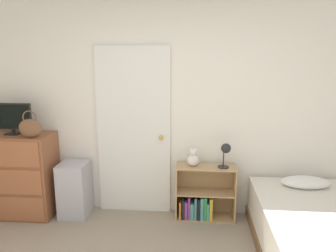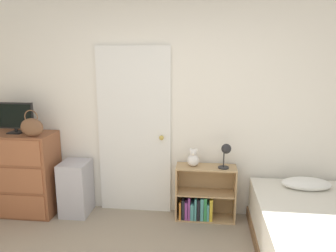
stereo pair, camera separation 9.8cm
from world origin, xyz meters
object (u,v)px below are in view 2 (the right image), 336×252
object	(u,v)px
handbag	(32,127)
bed	(327,245)
storage_bin	(76,188)
dresser	(22,173)
tv	(15,117)
bookshelf	(202,199)
teddy_bear	(193,159)
desk_lamp	(226,151)

from	to	relation	value
handbag	bed	distance (m)	3.21
storage_bin	dresser	bearing A→B (deg)	-176.59
tv	bookshelf	xyz separation A→B (m)	(2.20, 0.08, -0.95)
teddy_bear	bed	xyz separation A→B (m)	(1.23, -0.85, -0.49)
tv	bookshelf	size ratio (longest dim) A/B	0.66
tv	teddy_bear	size ratio (longest dim) A/B	2.15
tv	handbag	world-z (taller)	tv
handbag	bed	size ratio (longest dim) A/B	0.15
bed	storage_bin	bearing A→B (deg)	163.17
dresser	tv	distance (m)	0.69
desk_lamp	bed	size ratio (longest dim) A/B	0.15
dresser	tv	world-z (taller)	tv
bookshelf	bed	world-z (taller)	bookshelf
storage_bin	bed	xyz separation A→B (m)	(2.64, -0.80, -0.08)
handbag	desk_lamp	xyz separation A→B (m)	(2.17, 0.18, -0.26)
dresser	bed	distance (m)	3.39
handbag	teddy_bear	xyz separation A→B (m)	(1.81, 0.22, -0.37)
bookshelf	teddy_bear	distance (m)	0.51
dresser	tv	size ratio (longest dim) A/B	2.19
teddy_bear	desk_lamp	size ratio (longest dim) A/B	0.73
bookshelf	bed	distance (m)	1.41
tv	desk_lamp	bearing A→B (deg)	0.81
tv	storage_bin	distance (m)	1.10
handbag	teddy_bear	world-z (taller)	handbag
dresser	bookshelf	bearing A→B (deg)	2.47
desk_lamp	storage_bin	bearing A→B (deg)	-179.57
tv	storage_bin	world-z (taller)	tv
storage_bin	teddy_bear	distance (m)	1.47
dresser	storage_bin	bearing A→B (deg)	3.41
tv	dresser	bearing A→B (deg)	-32.21
tv	handbag	xyz separation A→B (m)	(0.29, -0.15, -0.08)
dresser	handbag	bearing A→B (deg)	-26.83
teddy_bear	desk_lamp	xyz separation A→B (m)	(0.37, -0.04, 0.11)
teddy_bear	desk_lamp	world-z (taller)	desk_lamp
bookshelf	desk_lamp	bearing A→B (deg)	-9.14
desk_lamp	dresser	bearing A→B (deg)	-178.77
dresser	storage_bin	distance (m)	0.68
dresser	desk_lamp	size ratio (longest dim) A/B	3.45
desk_lamp	tv	bearing A→B (deg)	-179.19
bed	teddy_bear	bearing A→B (deg)	145.25
storage_bin	bed	world-z (taller)	storage_bin
handbag	desk_lamp	bearing A→B (deg)	4.83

